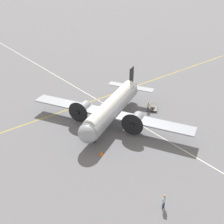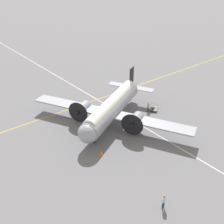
{
  "view_description": "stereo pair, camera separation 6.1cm",
  "coord_description": "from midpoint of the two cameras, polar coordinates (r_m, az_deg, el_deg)",
  "views": [
    {
      "loc": [
        23.11,
        28.57,
        22.15
      ],
      "look_at": [
        0.0,
        0.0,
        1.79
      ],
      "focal_mm": 45.0,
      "sensor_mm": 36.0,
      "label": 1
    },
    {
      "loc": [
        23.06,
        28.61,
        22.15
      ],
      "look_at": [
        0.0,
        0.0,
        1.79
      ],
      "focal_mm": 45.0,
      "sensor_mm": 36.0,
      "label": 2
    }
  ],
  "objects": [
    {
      "name": "suitcase_upright_spare",
      "position": [
        46.22,
        8.28,
        0.38
      ],
      "size": [
        0.37,
        0.15,
        0.53
      ],
      "color": "#232328",
      "rests_on": "ground_plane"
    },
    {
      "name": "suitcase_near_door",
      "position": [
        46.21,
        8.13,
        0.39
      ],
      "size": [
        0.4,
        0.15,
        0.53
      ],
      "color": "brown",
      "rests_on": "ground_plane"
    },
    {
      "name": "traffic_cone",
      "position": [
        36.07,
        -2.15,
        -8.32
      ],
      "size": [
        0.48,
        0.48,
        0.64
      ],
      "color": "orange",
      "rests_on": "ground_plane"
    },
    {
      "name": "passenger_boarding",
      "position": [
        45.72,
        7.4,
        1.3
      ],
      "size": [
        0.6,
        0.28,
        1.77
      ],
      "rotation": [
        0.0,
        0.0,
        -0.07
      ],
      "color": "navy",
      "rests_on": "ground_plane"
    },
    {
      "name": "airliner_main",
      "position": [
        41.24,
        -0.22,
        0.73
      ],
      "size": [
        17.44,
        23.31,
        6.12
      ],
      "rotation": [
        0.0,
        0.0,
        0.47
      ],
      "color": "#9399A3",
      "rests_on": "ground_plane"
    },
    {
      "name": "crew_foreground",
      "position": [
        29.51,
        10.54,
        -17.19
      ],
      "size": [
        0.6,
        0.28,
        1.77
      ],
      "rotation": [
        0.0,
        0.0,
        -2.97
      ],
      "color": "navy",
      "rests_on": "ground_plane"
    },
    {
      "name": "baggage_cart",
      "position": [
        46.82,
        8.52,
        0.79
      ],
      "size": [
        2.34,
        2.24,
        0.56
      ],
      "rotation": [
        0.0,
        0.0,
        0.72
      ],
      "color": "#6B665B",
      "rests_on": "ground_plane"
    },
    {
      "name": "apron_line_eastwest",
      "position": [
        48.4,
        -5.72,
        1.61
      ],
      "size": [
        120.0,
        0.16,
        0.01
      ],
      "color": "gold",
      "rests_on": "ground_plane"
    },
    {
      "name": "ground_plane",
      "position": [
        42.91,
        0.04,
        -2.09
      ],
      "size": [
        300.0,
        300.0,
        0.0
      ],
      "primitive_type": "plane",
      "color": "slate"
    },
    {
      "name": "apron_line_northsouth",
      "position": [
        44.49,
        2.88,
        -0.9
      ],
      "size": [
        0.16,
        120.0,
        0.01
      ],
      "color": "silver",
      "rests_on": "ground_plane"
    }
  ]
}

